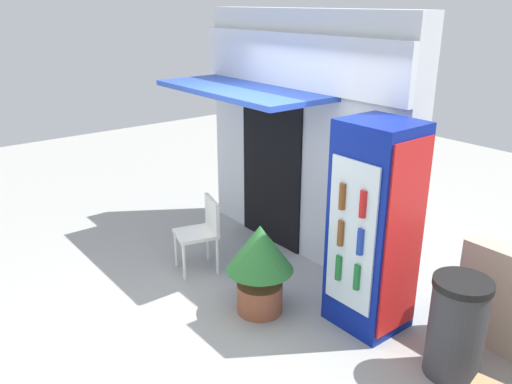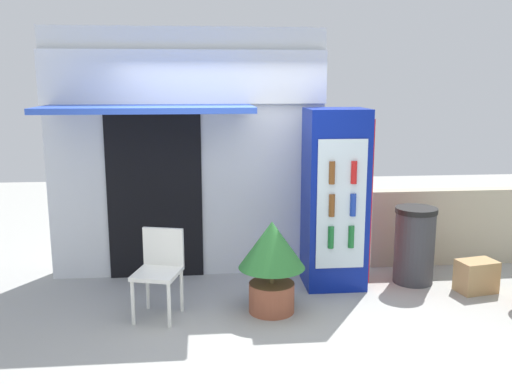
{
  "view_description": "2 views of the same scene",
  "coord_description": "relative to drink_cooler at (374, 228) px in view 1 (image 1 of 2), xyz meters",
  "views": [
    {
      "loc": [
        3.91,
        -2.58,
        2.96
      ],
      "look_at": [
        -0.09,
        0.57,
        1.09
      ],
      "focal_mm": 36.72,
      "sensor_mm": 36.0,
      "label": 1
    },
    {
      "loc": [
        -0.32,
        -4.99,
        2.3
      ],
      "look_at": [
        0.21,
        0.58,
        1.17
      ],
      "focal_mm": 39.31,
      "sensor_mm": 36.0,
      "label": 2
    }
  ],
  "objects": [
    {
      "name": "plastic_chair",
      "position": [
        -1.9,
        -0.66,
        -0.49
      ],
      "size": [
        0.52,
        0.54,
        0.86
      ],
      "color": "white",
      "rests_on": "ground"
    },
    {
      "name": "storefront_building",
      "position": [
        -1.66,
        0.59,
        0.49
      ],
      "size": [
        3.19,
        1.27,
        2.88
      ],
      "color": "silver",
      "rests_on": "ground"
    },
    {
      "name": "ground",
      "position": [
        -1.14,
        -0.97,
        -1.0
      ],
      "size": [
        16.0,
        16.0,
        0.0
      ],
      "primitive_type": "plane",
      "color": "#A3A39E"
    },
    {
      "name": "drink_cooler",
      "position": [
        0.0,
        0.0,
        0.0
      ],
      "size": [
        0.68,
        0.65,
        2.0
      ],
      "color": "navy",
      "rests_on": "ground"
    },
    {
      "name": "trash_bin",
      "position": [
        0.93,
        -0.02,
        -0.55
      ],
      "size": [
        0.47,
        0.47,
        0.88
      ],
      "color": "#38383D",
      "rests_on": "ground"
    },
    {
      "name": "potted_plant_near_shop",
      "position": [
        -0.8,
        -0.7,
        -0.42
      ],
      "size": [
        0.67,
        0.67,
        0.94
      ],
      "color": "#995138",
      "rests_on": "ground"
    }
  ]
}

